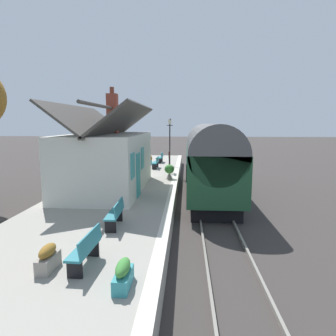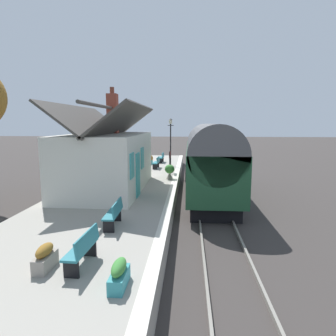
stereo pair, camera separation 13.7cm
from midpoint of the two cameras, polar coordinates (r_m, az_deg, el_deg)
ground_plane at (r=16.32m, az=5.42°, el=-6.75°), size 160.00×160.00×0.00m
platform at (r=16.60m, az=-8.53°, el=-5.02°), size 32.00×5.99×0.85m
platform_edge_coping at (r=16.13m, az=1.26°, el=-3.75°), size 32.00×0.36×0.02m
rail_near at (r=16.42m, az=11.12°, el=-6.52°), size 52.00×0.08×0.14m
rail_far at (r=16.31m, az=6.06°, el=-6.51°), size 52.00×0.08×0.14m
train at (r=17.53m, az=8.35°, el=1.68°), size 10.91×2.73×4.32m
station_building at (r=15.74m, az=-11.39°, el=1.66°), size 7.84×3.90×5.47m
bench_mid_platform at (r=26.17m, az=-1.10°, el=2.12°), size 1.41×0.46×0.88m
bench_platform_end at (r=7.67m, az=-15.77°, el=-14.83°), size 1.42×0.48×0.88m
bench_near_building at (r=10.17m, az=-10.11°, el=-8.69°), size 1.41×0.48×0.88m
bench_by_lamp at (r=22.79m, az=-2.06°, el=1.13°), size 1.41×0.47×0.88m
planter_edge_far at (r=7.89m, az=-22.46°, el=-15.89°), size 0.77×0.32×0.63m
planter_bench_left at (r=18.42m, az=0.53°, el=-0.58°), size 0.61×0.61×0.97m
planter_by_door at (r=25.03m, az=-3.34°, el=1.66°), size 0.49×0.49×0.80m
planter_edge_near at (r=6.75m, az=-8.94°, el=-19.86°), size 0.85×0.32×0.59m
lamp_post_platform at (r=24.07m, az=0.67°, el=6.87°), size 0.32×0.50×3.90m
station_sign_board at (r=20.59m, az=0.56°, el=2.31°), size 0.96×0.06×1.57m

